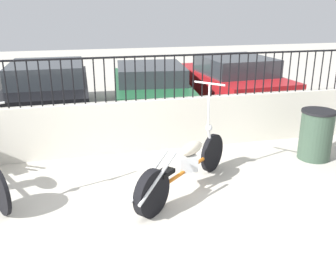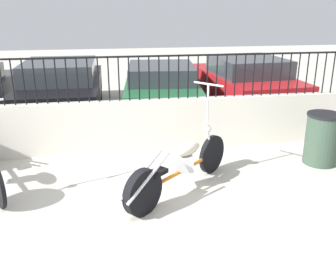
# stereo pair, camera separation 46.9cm
# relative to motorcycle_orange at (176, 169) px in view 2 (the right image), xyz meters

# --- Properties ---
(ground_plane) EXTENTS (40.00, 40.00, 0.00)m
(ground_plane) POSITION_rel_motorcycle_orange_xyz_m (-0.81, -0.74, -0.39)
(ground_plane) COLOR #B7B2A5
(low_wall) EXTENTS (10.18, 0.18, 0.99)m
(low_wall) POSITION_rel_motorcycle_orange_xyz_m (-0.81, 1.83, 0.10)
(low_wall) COLOR beige
(low_wall) RESTS_ON ground_plane
(fence_railing) EXTENTS (10.18, 0.04, 0.82)m
(fence_railing) POSITION_rel_motorcycle_orange_xyz_m (-0.81, 1.83, 1.13)
(fence_railing) COLOR black
(fence_railing) RESTS_ON low_wall
(motorcycle_orange) EXTENTS (1.85, 1.69, 1.54)m
(motorcycle_orange) POSITION_rel_motorcycle_orange_xyz_m (0.00, 0.00, 0.00)
(motorcycle_orange) COLOR black
(motorcycle_orange) RESTS_ON ground_plane
(trash_bin) EXTENTS (0.59, 0.59, 0.90)m
(trash_bin) POSITION_rel_motorcycle_orange_xyz_m (2.70, 0.70, 0.06)
(trash_bin) COLOR #334738
(trash_bin) RESTS_ON ground_plane
(car_black) EXTENTS (1.92, 4.22, 1.35)m
(car_black) POSITION_rel_motorcycle_orange_xyz_m (-2.06, 4.67, 0.29)
(car_black) COLOR black
(car_black) RESTS_ON ground_plane
(car_green) EXTENTS (2.17, 4.10, 1.24)m
(car_green) POSITION_rel_motorcycle_orange_xyz_m (0.43, 4.46, 0.25)
(car_green) COLOR black
(car_green) RESTS_ON ground_plane
(car_red) EXTENTS (2.10, 4.05, 1.36)m
(car_red) POSITION_rel_motorcycle_orange_xyz_m (2.70, 4.54, 0.30)
(car_red) COLOR black
(car_red) RESTS_ON ground_plane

